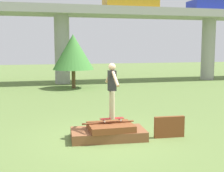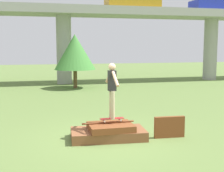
{
  "view_description": "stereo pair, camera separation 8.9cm",
  "coord_description": "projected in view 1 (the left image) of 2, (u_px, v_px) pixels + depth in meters",
  "views": [
    {
      "loc": [
        -2.17,
        -8.93,
        2.8
      ],
      "look_at": [
        0.13,
        0.04,
        1.61
      ],
      "focal_mm": 50.0,
      "sensor_mm": 36.0,
      "label": 1
    },
    {
      "loc": [
        -2.08,
        -8.95,
        2.8
      ],
      "look_at": [
        0.13,
        0.04,
        1.61
      ],
      "focal_mm": 50.0,
      "sensor_mm": 36.0,
      "label": 2
    }
  ],
  "objects": [
    {
      "name": "ground_plane",
      "position": [
        108.0,
        139.0,
        9.47
      ],
      "size": [
        80.0,
        80.0,
        0.0
      ],
      "primitive_type": "plane",
      "color": "olive"
    },
    {
      "name": "scrap_pile",
      "position": [
        109.0,
        132.0,
        9.42
      ],
      "size": [
        2.31,
        1.3,
        0.53
      ],
      "color": "brown",
      "rests_on": "ground_plane"
    },
    {
      "name": "scrap_plank_loose",
      "position": [
        169.0,
        127.0,
        9.57
      ],
      "size": [
        0.95,
        0.18,
        0.66
      ],
      "color": "brown",
      "rests_on": "ground_plane"
    },
    {
      "name": "skateboard",
      "position": [
        112.0,
        119.0,
        9.46
      ],
      "size": [
        0.74,
        0.23,
        0.09
      ],
      "color": "maroon",
      "rests_on": "scrap_pile"
    },
    {
      "name": "skater",
      "position": [
        112.0,
        87.0,
        9.33
      ],
      "size": [
        0.23,
        1.21,
        1.67
      ],
      "color": "#C6B78E",
      "rests_on": "skateboard"
    },
    {
      "name": "highway_overpass",
      "position": [
        61.0,
        18.0,
        22.72
      ],
      "size": [
        44.0,
        3.31,
        5.64
      ],
      "color": "#9E9E99",
      "rests_on": "ground_plane"
    },
    {
      "name": "car_on_overpass_left",
      "position": [
        213.0,
        4.0,
        25.77
      ],
      "size": [
        4.04,
        1.79,
        1.5
      ],
      "color": "#1E2D9E",
      "rests_on": "highway_overpass"
    },
    {
      "name": "car_on_overpass_mid",
      "position": [
        130.0,
        1.0,
        23.54
      ],
      "size": [
        4.07,
        1.7,
        1.37
      ],
      "color": "#B28419",
      "rests_on": "highway_overpass"
    },
    {
      "name": "tree_behind_left",
      "position": [
        73.0,
        52.0,
        20.47
      ],
      "size": [
        2.72,
        2.72,
        3.57
      ],
      "color": "brown",
      "rests_on": "ground_plane"
    }
  ]
}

